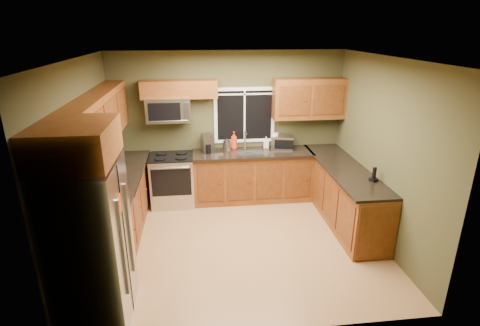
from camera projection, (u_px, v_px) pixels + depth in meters
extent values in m
plane|color=#A17347|center=(239.00, 242.00, 5.68)|extent=(4.20, 4.20, 0.00)
plane|color=white|center=(239.00, 58.00, 4.76)|extent=(4.20, 4.20, 0.00)
plane|color=#424124|center=(228.00, 126.00, 6.90)|extent=(4.20, 0.00, 4.20)
plane|color=#424124|center=(261.00, 221.00, 3.54)|extent=(4.20, 0.00, 4.20)
plane|color=#424124|center=(83.00, 164.00, 4.99)|extent=(0.00, 3.60, 3.60)
plane|color=#424124|center=(382.00, 153.00, 5.45)|extent=(0.00, 3.60, 3.60)
cube|color=white|center=(244.00, 115.00, 6.85)|extent=(1.12, 0.03, 1.02)
cube|color=black|center=(245.00, 115.00, 6.84)|extent=(1.00, 0.01, 0.90)
cube|color=white|center=(245.00, 115.00, 6.83)|extent=(0.03, 0.01, 0.90)
cube|color=white|center=(245.00, 94.00, 6.70)|extent=(1.00, 0.01, 0.03)
cube|color=brown|center=(120.00, 207.00, 5.78)|extent=(0.60, 2.65, 0.90)
cube|color=black|center=(119.00, 179.00, 5.62)|extent=(0.65, 2.65, 0.04)
cube|color=brown|center=(252.00, 176.00, 6.97)|extent=(2.17, 0.60, 0.90)
cube|color=black|center=(253.00, 153.00, 6.79)|extent=(2.17, 0.65, 0.04)
cube|color=brown|center=(343.00, 194.00, 6.24)|extent=(0.60, 2.50, 0.90)
cube|color=#5C2E10|center=(377.00, 233.00, 5.06)|extent=(0.56, 0.02, 0.82)
cube|color=black|center=(344.00, 168.00, 6.07)|extent=(0.65, 2.50, 0.04)
cube|color=brown|center=(99.00, 118.00, 5.28)|extent=(0.33, 2.65, 0.72)
cube|color=brown|center=(179.00, 89.00, 6.40)|extent=(1.30, 0.33, 0.30)
cube|color=brown|center=(309.00, 99.00, 6.73)|extent=(1.30, 0.33, 0.72)
cube|color=brown|center=(75.00, 143.00, 3.58)|extent=(0.72, 0.90, 0.38)
cube|color=#B7B7BC|center=(91.00, 245.00, 3.97)|extent=(0.72, 0.90, 1.80)
cube|color=slate|center=(123.00, 249.00, 3.81)|extent=(0.03, 0.04, 1.10)
cube|color=slate|center=(129.00, 229.00, 4.18)|extent=(0.03, 0.04, 1.10)
cube|color=black|center=(126.00, 242.00, 4.01)|extent=(0.01, 0.02, 1.78)
cube|color=red|center=(120.00, 205.00, 3.75)|extent=(0.01, 0.14, 0.20)
cube|color=#B7B7BC|center=(173.00, 180.00, 6.79)|extent=(0.76, 0.65, 0.90)
cube|color=black|center=(171.00, 157.00, 6.63)|extent=(0.76, 0.64, 0.03)
cube|color=black|center=(171.00, 182.00, 6.45)|extent=(0.68, 0.02, 0.50)
cylinder|color=slate|center=(170.00, 168.00, 6.34)|extent=(0.64, 0.04, 0.04)
cylinder|color=black|center=(160.00, 158.00, 6.47)|extent=(0.20, 0.20, 0.01)
cylinder|color=black|center=(181.00, 158.00, 6.51)|extent=(0.20, 0.20, 0.01)
cylinder|color=black|center=(161.00, 153.00, 6.74)|extent=(0.20, 0.20, 0.01)
cylinder|color=black|center=(182.00, 153.00, 6.78)|extent=(0.20, 0.20, 0.01)
cube|color=#B7B7BC|center=(169.00, 109.00, 6.48)|extent=(0.76, 0.38, 0.42)
cube|color=black|center=(164.00, 112.00, 6.29)|extent=(0.54, 0.01, 0.30)
cube|color=slate|center=(186.00, 111.00, 6.33)|extent=(0.10, 0.01, 0.30)
cylinder|color=slate|center=(168.00, 121.00, 6.34)|extent=(0.66, 0.02, 0.02)
cube|color=slate|center=(246.00, 152.00, 6.77)|extent=(0.60, 0.42, 0.02)
cylinder|color=#B7B7BC|center=(245.00, 140.00, 6.90)|extent=(0.03, 0.03, 0.34)
cylinder|color=#B7B7BC|center=(246.00, 133.00, 6.77)|extent=(0.03, 0.18, 0.03)
cube|color=#B7B7BC|center=(282.00, 142.00, 6.93)|extent=(0.45, 0.37, 0.25)
cube|color=black|center=(284.00, 145.00, 6.79)|extent=(0.34, 0.08, 0.17)
cube|color=slate|center=(208.00, 143.00, 6.74)|extent=(0.24, 0.27, 0.33)
cylinder|color=black|center=(208.00, 149.00, 6.68)|extent=(0.14, 0.14, 0.17)
cylinder|color=#B7B7BC|center=(227.00, 146.00, 6.77)|extent=(0.14, 0.14, 0.20)
cone|color=black|center=(227.00, 140.00, 6.73)|extent=(0.09, 0.09, 0.05)
cylinder|color=white|center=(275.00, 140.00, 6.97)|extent=(0.13, 0.13, 0.28)
cylinder|color=slate|center=(275.00, 133.00, 6.92)|extent=(0.02, 0.02, 0.04)
imported|color=red|center=(234.00, 140.00, 6.90)|extent=(0.14, 0.14, 0.33)
imported|color=white|center=(266.00, 142.00, 6.99)|extent=(0.10, 0.10, 0.21)
imported|color=white|center=(227.00, 145.00, 6.92)|extent=(0.15, 0.15, 0.15)
cube|color=black|center=(373.00, 180.00, 5.50)|extent=(0.12, 0.12, 0.04)
cube|color=black|center=(374.00, 173.00, 5.46)|extent=(0.06, 0.05, 0.17)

